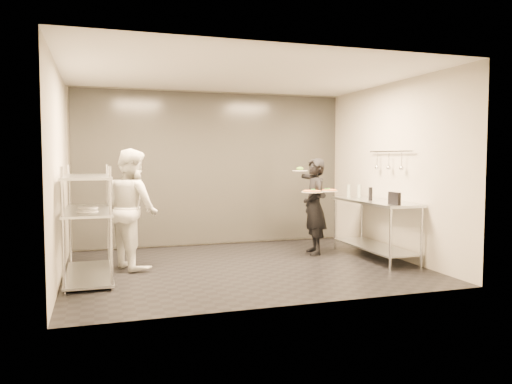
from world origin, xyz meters
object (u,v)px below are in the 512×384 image
object	(u,v)px
salad_plate	(300,170)
bottle_dark	(371,194)
pass_rack	(88,220)
bottle_clear	(359,191)
waiter	(315,206)
pos_monitor	(394,198)
chef	(132,209)
pizza_plate_near	(312,191)
pizza_plate_far	(329,190)
prep_counter	(375,219)
bottle_green	(349,191)

from	to	relation	value
salad_plate	bottle_dark	bearing A→B (deg)	-48.09
pass_rack	bottle_clear	xyz separation A→B (m)	(4.42, 0.66, 0.26)
bottle_dark	salad_plate	bearing A→B (deg)	131.91
waiter	pos_monitor	xyz separation A→B (m)	(0.66, -1.31, 0.22)
waiter	chef	size ratio (longest dim) A/B	0.92
pizza_plate_near	salad_plate	world-z (taller)	salad_plate
waiter	pizza_plate_far	xyz separation A→B (m)	(0.17, -0.20, 0.27)
salad_plate	bottle_clear	xyz separation A→B (m)	(0.99, -0.27, -0.37)
pizza_plate_near	pos_monitor	size ratio (longest dim) A/B	1.33
prep_counter	bottle_green	size ratio (longest dim) A/B	8.34
chef	salad_plate	size ratio (longest dim) A/B	6.58
chef	bottle_green	bearing A→B (deg)	-106.76
waiter	bottle_clear	xyz separation A→B (m)	(0.87, 0.07, 0.24)
prep_counter	pos_monitor	distance (m)	0.83
waiter	pizza_plate_far	bearing A→B (deg)	46.62
chef	bottle_clear	bearing A→B (deg)	-109.00
pass_rack	pizza_plate_near	distance (m)	3.43
prep_counter	bottle_dark	xyz separation A→B (m)	(-0.08, 0.01, 0.40)
prep_counter	bottle_green	world-z (taller)	bottle_green
prep_counter	waiter	xyz separation A→B (m)	(-0.78, 0.59, 0.17)
waiter	bottle_dark	size ratio (longest dim) A/B	7.57
pizza_plate_far	pos_monitor	bearing A→B (deg)	-66.03
pass_rack	salad_plate	world-z (taller)	pass_rack
chef	pizza_plate_near	size ratio (longest dim) A/B	5.08
pizza_plate_far	salad_plate	world-z (taller)	salad_plate
pos_monitor	bottle_clear	size ratio (longest dim) A/B	1.18
salad_plate	prep_counter	bearing A→B (deg)	-45.79
waiter	bottle_green	distance (m)	0.80
pizza_plate_far	bottle_green	bearing A→B (deg)	35.44
pass_rack	bottle_clear	size ratio (longest dim) A/B	7.31
chef	pos_monitor	size ratio (longest dim) A/B	6.73
bottle_green	waiter	bearing A→B (deg)	-164.44
pass_rack	salad_plate	size ratio (longest dim) A/B	6.08
pass_rack	bottle_clear	bearing A→B (deg)	8.56
pass_rack	bottle_dark	world-z (taller)	pass_rack
chef	waiter	bearing A→B (deg)	-109.32
prep_counter	chef	bearing A→B (deg)	173.34
prep_counter	pos_monitor	world-z (taller)	pos_monitor
pos_monitor	bottle_dark	distance (m)	0.73
pos_monitor	bottle_dark	world-z (taller)	bottle_dark
bottle_clear	chef	bearing A→B (deg)	-176.60
bottle_green	bottle_clear	world-z (taller)	bottle_clear
bottle_clear	waiter	bearing A→B (deg)	-175.51
pizza_plate_near	bottle_green	xyz separation A→B (m)	(0.89, 0.44, -0.03)
pizza_plate_far	bottle_clear	bearing A→B (deg)	21.10
prep_counter	salad_plate	xyz separation A→B (m)	(-0.91, 0.93, 0.77)
bottle_dark	pizza_plate_far	bearing A→B (deg)	144.49
bottle_green	pizza_plate_far	bearing A→B (deg)	-144.56
waiter	bottle_green	bearing A→B (deg)	112.86
pizza_plate_near	bottle_clear	xyz separation A→B (m)	(1.02, 0.30, -0.03)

